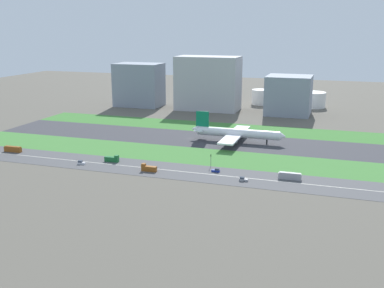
{
  "coord_description": "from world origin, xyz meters",
  "views": [
    {
      "loc": [
        98.71,
        -295.66,
        75.94
      ],
      "look_at": [
        13.72,
        -36.5,
        6.0
      ],
      "focal_mm": 43.02,
      "sensor_mm": 36.0,
      "label": 1
    }
  ],
  "objects_px": {
    "truck_0": "(112,159)",
    "fuel_tank_west": "(261,97)",
    "car_2": "(243,179)",
    "terminal_building": "(139,85)",
    "truck_1": "(149,168)",
    "fuel_tank_centre": "(285,98)",
    "hangar_building": "(208,83)",
    "car_0": "(216,170)",
    "bus_0": "(290,176)",
    "bus_1": "(13,149)",
    "airliner": "(236,133)",
    "fuel_tank_east": "(312,100)",
    "office_tower": "(289,95)",
    "traffic_light": "(211,160)",
    "car_1": "(81,163)"
  },
  "relations": [
    {
      "from": "airliner",
      "to": "fuel_tank_centre",
      "type": "xyz_separation_m",
      "value": [
        13.17,
        159.0,
        1.72
      ]
    },
    {
      "from": "office_tower",
      "to": "airliner",
      "type": "bearing_deg",
      "value": -100.7
    },
    {
      "from": "bus_0",
      "to": "bus_1",
      "type": "bearing_deg",
      "value": 180.0
    },
    {
      "from": "hangar_building",
      "to": "fuel_tank_west",
      "type": "xyz_separation_m",
      "value": [
        41.82,
        45.0,
        -17.25
      ]
    },
    {
      "from": "car_0",
      "to": "bus_1",
      "type": "height_order",
      "value": "bus_1"
    },
    {
      "from": "fuel_tank_west",
      "to": "fuel_tank_east",
      "type": "distance_m",
      "value": 50.34
    },
    {
      "from": "traffic_light",
      "to": "fuel_tank_west",
      "type": "height_order",
      "value": "fuel_tank_west"
    },
    {
      "from": "car_0",
      "to": "office_tower",
      "type": "bearing_deg",
      "value": 84.81
    },
    {
      "from": "airliner",
      "to": "car_1",
      "type": "distance_m",
      "value": 105.96
    },
    {
      "from": "truck_0",
      "to": "hangar_building",
      "type": "xyz_separation_m",
      "value": [
        4.49,
        182.0,
        23.04
      ]
    },
    {
      "from": "truck_0",
      "to": "terminal_building",
      "type": "xyz_separation_m",
      "value": [
        -65.47,
        182.0,
        19.0
      ]
    },
    {
      "from": "truck_1",
      "to": "fuel_tank_centre",
      "type": "height_order",
      "value": "fuel_tank_centre"
    },
    {
      "from": "car_2",
      "to": "office_tower",
      "type": "relative_size",
      "value": 0.11
    },
    {
      "from": "terminal_building",
      "to": "office_tower",
      "type": "relative_size",
      "value": 1.16
    },
    {
      "from": "truck_0",
      "to": "fuel_tank_west",
      "type": "height_order",
      "value": "fuel_tank_west"
    },
    {
      "from": "traffic_light",
      "to": "fuel_tank_west",
      "type": "relative_size",
      "value": 0.41
    },
    {
      "from": "airliner",
      "to": "terminal_building",
      "type": "xyz_separation_m",
      "value": [
        -122.62,
        114.0,
        14.44
      ]
    },
    {
      "from": "bus_0",
      "to": "truck_0",
      "type": "xyz_separation_m",
      "value": [
        -101.2,
        0.0,
        -0.15
      ]
    },
    {
      "from": "bus_0",
      "to": "office_tower",
      "type": "distance_m",
      "value": 184.02
    },
    {
      "from": "bus_0",
      "to": "car_1",
      "type": "bearing_deg",
      "value": -175.06
    },
    {
      "from": "truck_1",
      "to": "bus_1",
      "type": "bearing_deg",
      "value": -5.94
    },
    {
      "from": "car_0",
      "to": "terminal_building",
      "type": "distance_m",
      "value": 223.17
    },
    {
      "from": "car_1",
      "to": "truck_1",
      "type": "bearing_deg",
      "value": 180.0
    },
    {
      "from": "car_0",
      "to": "bus_0",
      "type": "distance_m",
      "value": 39.04
    },
    {
      "from": "hangar_building",
      "to": "car_0",
      "type": "bearing_deg",
      "value": -72.41
    },
    {
      "from": "airliner",
      "to": "hangar_building",
      "type": "bearing_deg",
      "value": 114.79
    },
    {
      "from": "fuel_tank_east",
      "to": "airliner",
      "type": "bearing_deg",
      "value": -103.95
    },
    {
      "from": "truck_0",
      "to": "hangar_building",
      "type": "relative_size",
      "value": 0.15
    },
    {
      "from": "bus_1",
      "to": "office_tower",
      "type": "distance_m",
      "value": 234.82
    },
    {
      "from": "bus_0",
      "to": "truck_0",
      "type": "bearing_deg",
      "value": 180.0
    },
    {
      "from": "bus_1",
      "to": "car_2",
      "type": "relative_size",
      "value": 2.64
    },
    {
      "from": "fuel_tank_west",
      "to": "car_2",
      "type": "bearing_deg",
      "value": -82.12
    },
    {
      "from": "airliner",
      "to": "bus_0",
      "type": "height_order",
      "value": "airliner"
    },
    {
      "from": "bus_1",
      "to": "fuel_tank_east",
      "type": "bearing_deg",
      "value": 53.89
    },
    {
      "from": "bus_0",
      "to": "fuel_tank_west",
      "type": "distance_m",
      "value": 233.61
    },
    {
      "from": "terminal_building",
      "to": "fuel_tank_west",
      "type": "bearing_deg",
      "value": 21.93
    },
    {
      "from": "bus_0",
      "to": "car_2",
      "type": "bearing_deg",
      "value": -155.64
    },
    {
      "from": "bus_0",
      "to": "fuel_tank_west",
      "type": "height_order",
      "value": "fuel_tank_west"
    },
    {
      "from": "truck_1",
      "to": "terminal_building",
      "type": "distance_m",
      "value": 214.05
    },
    {
      "from": "truck_1",
      "to": "fuel_tank_centre",
      "type": "relative_size",
      "value": 0.52
    },
    {
      "from": "truck_0",
      "to": "fuel_tank_west",
      "type": "distance_m",
      "value": 231.75
    },
    {
      "from": "airliner",
      "to": "car_0",
      "type": "relative_size",
      "value": 14.77
    },
    {
      "from": "truck_0",
      "to": "terminal_building",
      "type": "bearing_deg",
      "value": 109.79
    },
    {
      "from": "truck_0",
      "to": "office_tower",
      "type": "xyz_separation_m",
      "value": [
        78.69,
        182.0,
        15.38
      ]
    },
    {
      "from": "fuel_tank_centre",
      "to": "car_1",
      "type": "bearing_deg",
      "value": -109.66
    },
    {
      "from": "car_0",
      "to": "fuel_tank_west",
      "type": "bearing_deg",
      "value": 94.0
    },
    {
      "from": "fuel_tank_east",
      "to": "terminal_building",
      "type": "bearing_deg",
      "value": -164.49
    },
    {
      "from": "truck_1",
      "to": "fuel_tank_west",
      "type": "height_order",
      "value": "fuel_tank_west"
    },
    {
      "from": "airliner",
      "to": "bus_0",
      "type": "xyz_separation_m",
      "value": [
        44.06,
        -68.0,
        -4.41
      ]
    },
    {
      "from": "car_2",
      "to": "traffic_light",
      "type": "bearing_deg",
      "value": -39.08
    }
  ]
}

